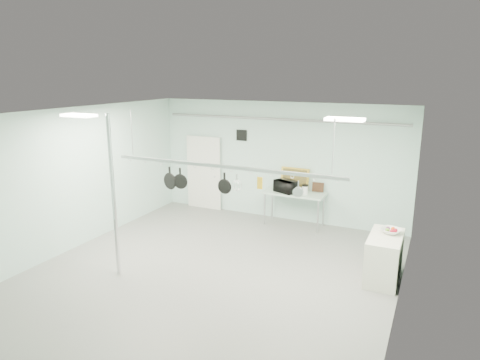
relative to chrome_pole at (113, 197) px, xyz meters
The scene contains 25 objects.
floor 2.41m from the chrome_pole, 19.44° to the left, with size 8.00×8.00×0.00m, color gray.
ceiling 2.40m from the chrome_pole, 19.44° to the left, with size 7.00×8.00×0.02m, color silver.
back_wall 4.89m from the chrome_pole, 69.68° to the left, with size 7.00×0.02×3.20m, color silver.
right_wall 5.22m from the chrome_pole, ahead, with size 0.02×8.00×3.20m, color silver.
door 4.61m from the chrome_pole, 97.53° to the left, with size 1.10×0.10×2.20m, color silver.
wall_vent 4.65m from the chrome_pole, 82.52° to the left, with size 0.30×0.04×0.30m, color black.
conduit_pipe 4.95m from the chrome_pole, 69.30° to the left, with size 0.07×0.07×6.60m, color gray.
chrome_pole is the anchor object (origin of this frame).
prep_table 4.85m from the chrome_pole, 61.29° to the left, with size 1.60×0.70×0.91m.
side_cabinet 5.37m from the chrome_pole, 22.41° to the left, with size 0.60×1.20×0.90m, color silver.
pot_rack 2.19m from the chrome_pole, 25.35° to the left, with size 4.80×0.06×1.00m.
light_panel_left 1.65m from the chrome_pole, 158.20° to the right, with size 0.65×0.30×0.05m, color white.
light_panel_right 4.55m from the chrome_pole, 16.31° to the left, with size 0.65×0.30×0.05m, color white.
microwave 4.64m from the chrome_pole, 62.93° to the left, with size 0.57×0.39×0.32m, color black.
coffee_canister 4.94m from the chrome_pole, 58.04° to the left, with size 0.15×0.15×0.21m, color white.
painting_large 5.03m from the chrome_pole, 63.95° to the left, with size 0.78×0.05×0.58m, color gold.
painting_small 5.35m from the chrome_pole, 57.74° to the left, with size 0.30×0.04×0.25m, color #372013.
fruit_bowl 5.42m from the chrome_pole, 23.88° to the left, with size 0.39×0.39×0.10m, color silver.
skillet_left 1.17m from the chrome_pole, 52.09° to the left, with size 0.34×0.06×0.48m, color black, non-canonical shape.
skillet_mid 1.34m from the chrome_pole, 43.41° to the left, with size 0.30×0.06×0.43m, color black, non-canonical shape.
skillet_right 2.17m from the chrome_pole, 24.76° to the left, with size 0.29×0.06×0.40m, color black, non-canonical shape.
whisk 2.41m from the chrome_pole, 22.13° to the left, with size 0.20×0.20×0.33m, color #B8B8BD, non-canonical shape.
grater 2.85m from the chrome_pole, 18.55° to the left, with size 0.10×0.02×0.25m, color yellow, non-canonical shape.
saucepan 3.55m from the chrome_pole, 14.76° to the left, with size 0.18×0.10×0.31m, color #B6B5BA, non-canonical shape.
fruit_cluster 5.41m from the chrome_pole, 23.88° to the left, with size 0.24×0.24×0.09m, color #AD1023, non-canonical shape.
Camera 1 is at (3.88, -6.73, 3.91)m, focal length 32.00 mm.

